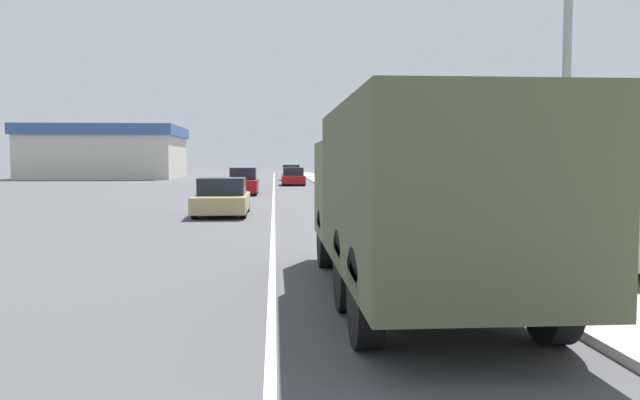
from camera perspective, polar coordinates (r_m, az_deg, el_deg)
name	(u,v)px	position (r m, az deg, el deg)	size (l,w,h in m)	color
ground_plane	(274,195)	(36.96, -4.25, 0.44)	(180.00, 180.00, 0.00)	#4C4C4F
lane_centre_stripe	(274,195)	(36.96, -4.25, 0.44)	(0.12, 120.00, 0.00)	silver
sidewalk_right	(349,194)	(37.23, 2.69, 0.56)	(1.80, 120.00, 0.12)	beige
grass_strip_right	(422,194)	(38.01, 9.29, 0.50)	(7.00, 120.00, 0.02)	olive
military_truck	(413,193)	(9.43, 8.52, 0.65)	(2.44, 7.94, 2.83)	#545B3D
car_nearest_ahead	(222,198)	(23.99, -8.93, 0.18)	(1.94, 4.52, 1.41)	tan
car_second_ahead	(243,182)	(38.04, -7.02, 1.60)	(1.74, 4.33, 1.62)	maroon
car_third_ahead	(293,177)	(51.62, -2.47, 2.10)	(1.88, 4.57, 1.45)	maroon
car_fourth_ahead	(291,173)	(64.22, -2.67, 2.46)	(1.91, 4.39, 1.59)	silver
car_farthest_ahead	(292,172)	(72.77, -2.56, 2.54)	(1.84, 3.92, 1.39)	black
lamp_post	(555,24)	(11.01, 20.70, 14.85)	(1.69, 0.24, 6.97)	gray
building_distant	(107,152)	(75.31, -18.88, 4.17)	(16.65, 13.99, 5.88)	beige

